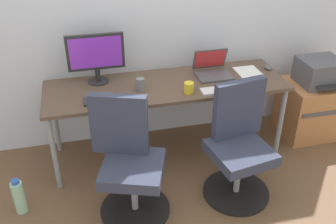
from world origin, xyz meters
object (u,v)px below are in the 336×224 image
Objects in this scene: office_chair_right at (239,147)px; water_bottle_on_floor at (19,197)px; side_cabinet at (311,108)px; printer at (320,72)px; desktop_monitor at (96,55)px; coffee_mug at (189,88)px; office_chair_left at (129,163)px; open_laptop at (213,69)px.

water_bottle_on_floor is (-1.71, 0.14, -0.28)m from office_chair_right.
office_chair_right is 1.74m from water_bottle_on_floor.
side_cabinet is 1.85× the size of water_bottle_on_floor.
printer is (1.05, 0.62, 0.25)m from office_chair_right.
printer is 2.07m from desktop_monitor.
desktop_monitor is 5.22× the size of coffee_mug.
office_chair_right is 1.96× the size of desktop_monitor.
printer is at bearing -90.00° from side_cabinet.
printer is at bearing 7.99° from coffee_mug.
coffee_mug is (-1.34, -0.19, 0.08)m from printer.
office_chair_left is 10.22× the size of coffee_mug.
open_laptop is 3.37× the size of coffee_mug.
coffee_mug reaches higher than water_bottle_on_floor.
side_cabinet is 1.43× the size of printer.
printer is 4.35× the size of coffee_mug.
open_laptop is at bearing 174.28° from printer.
desktop_monitor is (-2.04, 0.19, 0.29)m from printer.
desktop_monitor is at bearing 98.81° from office_chair_left.
office_chair_right is at bearing -91.28° from open_laptop.
side_cabinet is 1.43m from coffee_mug.
side_cabinet is 1.85× the size of open_laptop.
office_chair_right is at bearing -4.77° from water_bottle_on_floor.
desktop_monitor is at bearing 174.66° from printer.
office_chair_right is 3.03× the size of open_laptop.
open_laptop is at bearing 174.33° from side_cabinet.
desktop_monitor reaches higher than office_chair_left.
water_bottle_on_floor is (-2.75, -0.48, -0.13)m from side_cabinet.
office_chair_left is 2.02m from side_cabinet.
open_laptop is (-1.03, 0.10, 0.49)m from side_cabinet.
open_laptop is at bearing 18.74° from water_bottle_on_floor.
coffee_mug is at bearing -136.39° from open_laptop.
office_chair_right is 3.03× the size of water_bottle_on_floor.
desktop_monitor reaches higher than side_cabinet.
office_chair_right is at bearing -149.20° from side_cabinet.
office_chair_left is at bearing -81.19° from desktop_monitor.
office_chair_left reaches higher than open_laptop.
office_chair_left is 0.80m from coffee_mug.
office_chair_left is at bearing -161.89° from side_cabinet.
open_laptop is (1.72, 0.58, 0.62)m from water_bottle_on_floor.
side_cabinet is at bearing 90.00° from printer.
coffee_mug is (1.42, 0.29, 0.62)m from water_bottle_on_floor.
office_chair_left reaches higher than printer.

